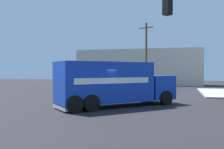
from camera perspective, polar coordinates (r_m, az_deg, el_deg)
ground_plane at (r=17.05m, az=-2.35°, el=-7.29°), size 100.00×100.00×0.00m
delivery_truck at (r=17.15m, az=0.39°, el=-2.03°), size 7.72×7.72×2.98m
utility_pole at (r=36.61m, az=7.69°, el=4.51°), size 2.10×0.90×9.25m
building_backdrop at (r=44.40m, az=6.05°, el=1.59°), size 20.87×6.00×6.02m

